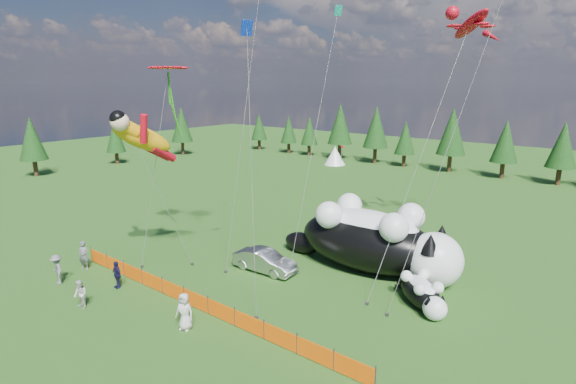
# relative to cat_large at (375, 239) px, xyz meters

# --- Properties ---
(ground) EXTENTS (160.00, 160.00, 0.00)m
(ground) POSITION_rel_cat_large_xyz_m (-5.36, -7.73, -2.22)
(ground) COLOR #0E3209
(ground) RESTS_ON ground
(safety_fence) EXTENTS (22.06, 0.06, 1.10)m
(safety_fence) POSITION_rel_cat_large_xyz_m (-5.36, -10.73, -1.72)
(safety_fence) COLOR #262626
(safety_fence) RESTS_ON ground
(tree_line) EXTENTS (90.00, 4.00, 8.00)m
(tree_line) POSITION_rel_cat_large_xyz_m (-5.36, 37.27, 1.78)
(tree_line) COLOR black
(tree_line) RESTS_ON ground
(festival_tents) EXTENTS (50.00, 3.20, 2.80)m
(festival_tents) POSITION_rel_cat_large_xyz_m (5.64, 32.27, -0.82)
(festival_tents) COLOR white
(festival_tents) RESTS_ON ground
(cat_large) EXTENTS (12.93, 4.85, 4.67)m
(cat_large) POSITION_rel_cat_large_xyz_m (0.00, 0.00, 0.00)
(cat_large) COLOR black
(cat_large) RESTS_ON ground
(cat_small) EXTENTS (3.95, 3.72, 1.74)m
(cat_small) POSITION_rel_cat_large_xyz_m (4.41, -2.74, -1.39)
(cat_small) COLOR black
(cat_small) RESTS_ON ground
(car) EXTENTS (4.52, 1.83, 1.46)m
(car) POSITION_rel_cat_large_xyz_m (-5.70, -4.51, -1.49)
(car) COLOR #A7A8AC
(car) RESTS_ON ground
(spectator_a) EXTENTS (0.86, 0.76, 1.97)m
(spectator_a) POSITION_rel_cat_large_xyz_m (-15.50, -11.72, -1.23)
(spectator_a) COLOR slate
(spectator_a) RESTS_ON ground
(spectator_b) EXTENTS (0.83, 0.53, 1.65)m
(spectator_b) POSITION_rel_cat_large_xyz_m (-10.45, -14.63, -1.39)
(spectator_b) COLOR beige
(spectator_b) RESTS_ON ground
(spectator_c) EXTENTS (1.07, 0.64, 1.72)m
(spectator_c) POSITION_rel_cat_large_xyz_m (-11.21, -11.93, -1.36)
(spectator_c) COLOR #141437
(spectator_c) RESTS_ON ground
(spectator_d) EXTENTS (1.34, 0.89, 1.90)m
(spectator_d) POSITION_rel_cat_large_xyz_m (-14.64, -13.91, -1.27)
(spectator_d) COLOR slate
(spectator_d) RESTS_ON ground
(spectator_e) EXTENTS (1.11, 0.90, 1.97)m
(spectator_e) POSITION_rel_cat_large_xyz_m (-4.17, -12.48, -1.24)
(spectator_e) COLOR beige
(spectator_e) RESTS_ON ground
(superhero_kite) EXTENTS (5.05, 5.33, 11.04)m
(superhero_kite) POSITION_rel_cat_large_xyz_m (-11.89, -8.94, 6.64)
(superhero_kite) COLOR orange
(superhero_kite) RESTS_ON ground
(gecko_kite) EXTENTS (6.04, 14.45, 19.49)m
(gecko_kite) POSITION_rel_cat_large_xyz_m (2.80, 6.85, 13.76)
(gecko_kite) COLOR red
(gecko_kite) RESTS_ON ground
(flower_kite) EXTENTS (2.84, 4.40, 13.39)m
(flower_kite) POSITION_rel_cat_large_xyz_m (-12.31, -6.33, 10.80)
(flower_kite) COLOR red
(flower_kite) RESTS_ON ground
(diamond_kite_a) EXTENTS (1.13, 3.84, 18.85)m
(diamond_kite_a) POSITION_rel_cat_large_xyz_m (-7.26, -2.98, 14.99)
(diamond_kite_a) COLOR #0B29B2
(diamond_kite_a) RESTS_ON ground
(diamond_kite_c) EXTENTS (2.13, 2.14, 15.69)m
(diamond_kite_c) POSITION_rel_cat_large_xyz_m (-3.57, -8.06, 12.06)
(diamond_kite_c) COLOR #0B29B2
(diamond_kite_c) RESTS_ON ground
(diamond_kite_d) EXTENTS (2.12, 8.49, 19.15)m
(diamond_kite_d) POSITION_rel_cat_large_xyz_m (-6.43, 4.79, 14.39)
(diamond_kite_d) COLOR #0DA38E
(diamond_kite_d) RESTS_ON ground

